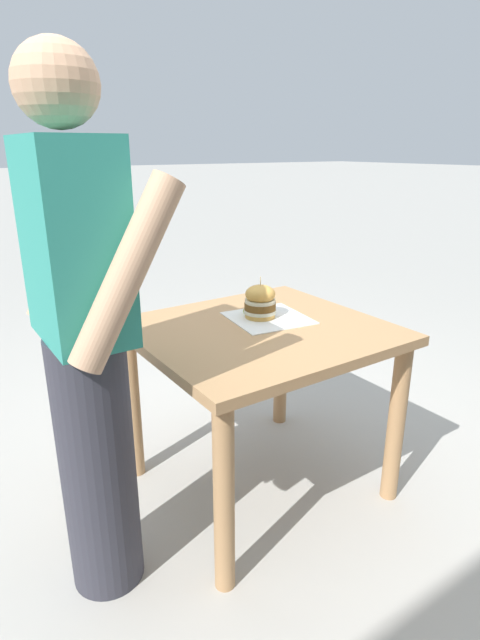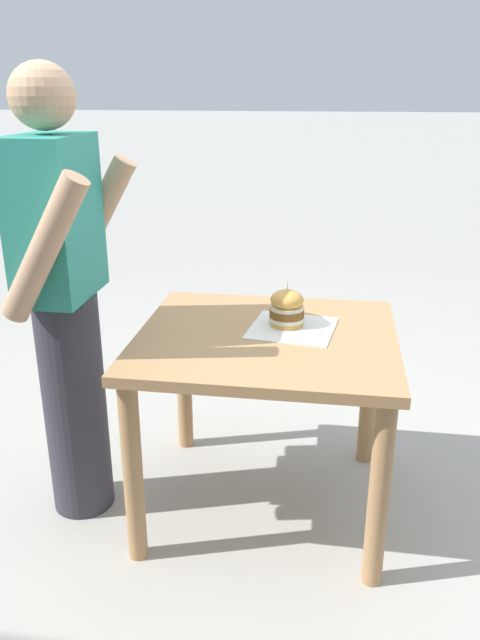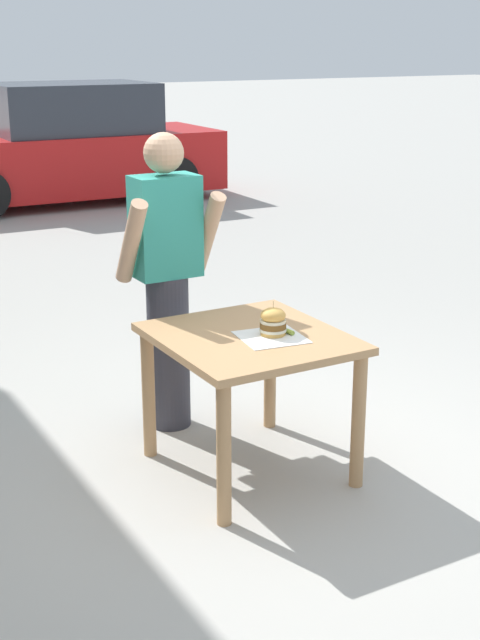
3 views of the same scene
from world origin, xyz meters
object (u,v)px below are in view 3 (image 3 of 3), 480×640
object	(u,v)px
diner_across_table	(167,279)
pickle_spear	(287,331)
parked_car_near_curb	(66,149)
sandwich	(273,322)
patio_table	(250,359)

from	to	relation	value
diner_across_table	pickle_spear	bearing A→B (deg)	-70.90
pickle_spear	parked_car_near_curb	xyz separation A→B (m)	(1.74, 8.35, -0.04)
diner_across_table	parked_car_near_curb	size ratio (longest dim) A/B	0.40
sandwich	pickle_spear	size ratio (longest dim) A/B	1.89
diner_across_table	parked_car_near_curb	world-z (taller)	diner_across_table
pickle_spear	parked_car_near_curb	distance (m)	8.53
sandwich	diner_across_table	distance (m)	0.82
patio_table	diner_across_table	distance (m)	0.78
sandwich	diner_across_table	xyz separation A→B (m)	(-0.21, 0.79, 0.07)
sandwich	pickle_spear	bearing A→B (deg)	-11.71
pickle_spear	diner_across_table	world-z (taller)	diner_across_table
diner_across_table	parked_car_near_curb	distance (m)	7.81
sandwich	parked_car_near_curb	size ratio (longest dim) A/B	0.04
patio_table	pickle_spear	size ratio (longest dim) A/B	10.32
parked_car_near_curb	sandwich	bearing A→B (deg)	-102.25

